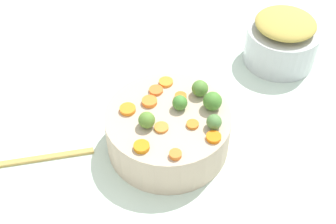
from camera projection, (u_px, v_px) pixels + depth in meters
tabletop at (161, 167)px, 1.05m from camera, size 2.40×2.40×0.02m
serving_bowl_carrots at (168, 131)px, 1.05m from camera, size 0.29×0.29×0.11m
metal_pot at (281, 45)px, 1.27m from camera, size 0.20×0.20×0.11m
stuffing_mound at (286, 23)px, 1.22m from camera, size 0.17×0.17×0.04m
carrot_slice_0 at (156, 90)px, 1.06m from camera, size 0.05×0.05×0.01m
carrot_slice_1 at (175, 154)px, 0.93m from camera, size 0.03×0.03×0.01m
carrot_slice_2 at (161, 127)px, 0.98m from camera, size 0.04×0.04×0.01m
carrot_slice_3 at (166, 82)px, 1.08m from camera, size 0.04×0.04×0.01m
carrot_slice_4 at (142, 147)px, 0.94m from camera, size 0.04×0.04×0.01m
carrot_slice_5 at (149, 102)px, 1.03m from camera, size 0.04×0.04×0.01m
carrot_slice_6 at (214, 137)px, 0.96m from camera, size 0.05×0.05×0.01m
carrot_slice_7 at (128, 109)px, 1.02m from camera, size 0.05×0.05×0.01m
carrot_slice_8 at (181, 97)px, 1.05m from camera, size 0.03×0.03×0.01m
carrot_slice_9 at (193, 124)px, 0.99m from camera, size 0.04×0.04×0.01m
brussels_sprout_0 at (147, 120)px, 0.98m from camera, size 0.04×0.04×0.04m
brussels_sprout_1 at (200, 88)px, 1.04m from camera, size 0.04×0.04×0.04m
brussels_sprout_2 at (212, 101)px, 1.01m from camera, size 0.04×0.04×0.04m
brussels_sprout_3 at (214, 121)px, 0.97m from camera, size 0.03×0.03×0.03m
brussels_sprout_4 at (180, 103)px, 1.01m from camera, size 0.03×0.03×0.03m
wooden_spoon at (7, 163)px, 1.04m from camera, size 0.28×0.05×0.01m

